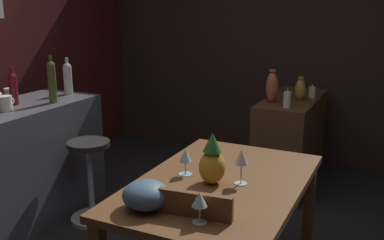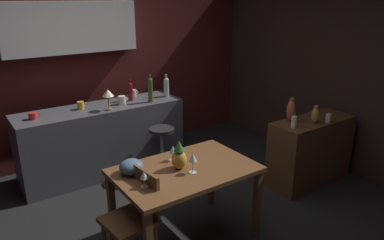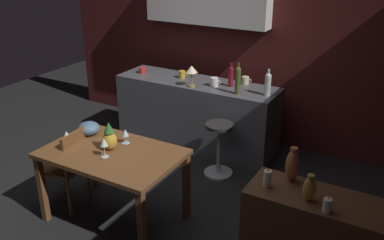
{
  "view_description": "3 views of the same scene",
  "coord_description": "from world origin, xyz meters",
  "px_view_note": "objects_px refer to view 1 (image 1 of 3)",
  "views": [
    {
      "loc": [
        -2.1,
        -1.14,
        1.65
      ],
      "look_at": [
        0.72,
        0.22,
        0.82
      ],
      "focal_mm": 41.46,
      "sensor_mm": 36.0,
      "label": 1
    },
    {
      "loc": [
        -1.73,
        -2.85,
        2.24
      ],
      "look_at": [
        0.45,
        0.32,
        0.92
      ],
      "focal_mm": 34.2,
      "sensor_mm": 36.0,
      "label": 2
    },
    {
      "loc": [
        2.3,
        -3.0,
        2.55
      ],
      "look_at": [
        0.34,
        0.43,
        0.86
      ],
      "focal_mm": 39.73,
      "sensor_mm": 36.0,
      "label": 3
    }
  ],
  "objects_px": {
    "wine_bottle_clear": "(68,77)",
    "wine_bottle_ruby": "(13,87)",
    "wine_bottle_olive": "(52,80)",
    "dining_table": "(220,197)",
    "vase_copper": "(272,87)",
    "vase_brass": "(300,89)",
    "wine_glass_left": "(200,201)",
    "sideboard_cabinet": "(291,141)",
    "wine_glass_right": "(241,158)",
    "pineapple_centerpiece": "(212,162)",
    "cup_white": "(6,103)",
    "wine_glass_center": "(185,157)",
    "pillar_candle_short": "(287,100)",
    "bar_stool": "(91,179)",
    "cup_cream": "(10,94)",
    "fruit_bowl": "(146,195)",
    "pillar_candle_tall": "(312,92)"
  },
  "relations": [
    {
      "from": "wine_bottle_clear",
      "to": "wine_bottle_olive",
      "type": "bearing_deg",
      "value": -158.73
    },
    {
      "from": "wine_glass_left",
      "to": "wine_glass_right",
      "type": "distance_m",
      "value": 0.48
    },
    {
      "from": "cup_white",
      "to": "vase_brass",
      "type": "xyz_separation_m",
      "value": [
        1.64,
        -1.74,
        -0.04
      ]
    },
    {
      "from": "wine_bottle_ruby",
      "to": "dining_table",
      "type": "bearing_deg",
      "value": -100.84
    },
    {
      "from": "cup_white",
      "to": "pillar_candle_short",
      "type": "relative_size",
      "value": 0.83
    },
    {
      "from": "dining_table",
      "to": "wine_glass_left",
      "type": "xyz_separation_m",
      "value": [
        -0.46,
        -0.09,
        0.19
      ]
    },
    {
      "from": "wine_bottle_clear",
      "to": "wine_bottle_ruby",
      "type": "relative_size",
      "value": 1.07
    },
    {
      "from": "dining_table",
      "to": "wine_bottle_clear",
      "type": "xyz_separation_m",
      "value": [
        0.85,
        1.74,
        0.4
      ]
    },
    {
      "from": "cup_cream",
      "to": "vase_copper",
      "type": "relative_size",
      "value": 0.44
    },
    {
      "from": "wine_glass_center",
      "to": "wine_bottle_ruby",
      "type": "relative_size",
      "value": 0.51
    },
    {
      "from": "fruit_bowl",
      "to": "wine_bottle_olive",
      "type": "distance_m",
      "value": 1.75
    },
    {
      "from": "wine_glass_left",
      "to": "cup_white",
      "type": "bearing_deg",
      "value": 70.61
    },
    {
      "from": "fruit_bowl",
      "to": "wine_glass_right",
      "type": "bearing_deg",
      "value": -33.03
    },
    {
      "from": "fruit_bowl",
      "to": "pineapple_centerpiece",
      "type": "bearing_deg",
      "value": -21.27
    },
    {
      "from": "sideboard_cabinet",
      "to": "vase_copper",
      "type": "bearing_deg",
      "value": 156.12
    },
    {
      "from": "sideboard_cabinet",
      "to": "fruit_bowl",
      "type": "relative_size",
      "value": 5.1
    },
    {
      "from": "pillar_candle_short",
      "to": "vase_copper",
      "type": "distance_m",
      "value": 0.23
    },
    {
      "from": "bar_stool",
      "to": "vase_copper",
      "type": "relative_size",
      "value": 2.26
    },
    {
      "from": "wine_glass_left",
      "to": "sideboard_cabinet",
      "type": "bearing_deg",
      "value": 3.88
    },
    {
      "from": "bar_stool",
      "to": "pillar_candle_short",
      "type": "height_order",
      "value": "pillar_candle_short"
    },
    {
      "from": "sideboard_cabinet",
      "to": "vase_copper",
      "type": "distance_m",
      "value": 0.62
    },
    {
      "from": "wine_glass_center",
      "to": "cup_cream",
      "type": "bearing_deg",
      "value": 75.41
    },
    {
      "from": "wine_glass_left",
      "to": "wine_glass_center",
      "type": "bearing_deg",
      "value": 32.79
    },
    {
      "from": "wine_glass_center",
      "to": "cup_cream",
      "type": "xyz_separation_m",
      "value": [
        0.47,
        1.8,
        0.1
      ]
    },
    {
      "from": "wine_glass_center",
      "to": "pineapple_centerpiece",
      "type": "bearing_deg",
      "value": -104.14
    },
    {
      "from": "cup_white",
      "to": "bar_stool",
      "type": "bearing_deg",
      "value": -56.59
    },
    {
      "from": "wine_glass_right",
      "to": "fruit_bowl",
      "type": "bearing_deg",
      "value": 146.97
    },
    {
      "from": "sideboard_cabinet",
      "to": "wine_glass_right",
      "type": "xyz_separation_m",
      "value": [
        -1.9,
        -0.18,
        0.47
      ]
    },
    {
      "from": "vase_brass",
      "to": "wine_glass_left",
      "type": "bearing_deg",
      "value": -177.92
    },
    {
      "from": "cup_cream",
      "to": "vase_copper",
      "type": "xyz_separation_m",
      "value": [
        1.16,
        -1.81,
        0.01
      ]
    },
    {
      "from": "sideboard_cabinet",
      "to": "pineapple_centerpiece",
      "type": "relative_size",
      "value": 4.02
    },
    {
      "from": "pineapple_centerpiece",
      "to": "wine_glass_center",
      "type": "bearing_deg",
      "value": 75.86
    },
    {
      "from": "wine_glass_right",
      "to": "wine_bottle_olive",
      "type": "relative_size",
      "value": 0.51
    },
    {
      "from": "pineapple_centerpiece",
      "to": "vase_brass",
      "type": "distance_m",
      "value": 1.86
    },
    {
      "from": "bar_stool",
      "to": "cup_cream",
      "type": "xyz_separation_m",
      "value": [
        -0.02,
        0.74,
        0.6
      ]
    },
    {
      "from": "wine_bottle_olive",
      "to": "pillar_candle_tall",
      "type": "height_order",
      "value": "wine_bottle_olive"
    },
    {
      "from": "cup_cream",
      "to": "wine_glass_center",
      "type": "bearing_deg",
      "value": -104.59
    },
    {
      "from": "cup_cream",
      "to": "pillar_candle_short",
      "type": "xyz_separation_m",
      "value": [
        1.03,
        -1.98,
        -0.06
      ]
    },
    {
      "from": "wine_glass_left",
      "to": "pillar_candle_tall",
      "type": "relative_size",
      "value": 1.1
    },
    {
      "from": "wine_bottle_ruby",
      "to": "pillar_candle_tall",
      "type": "relative_size",
      "value": 2.29
    },
    {
      "from": "sideboard_cabinet",
      "to": "dining_table",
      "type": "bearing_deg",
      "value": -177.9
    },
    {
      "from": "wine_bottle_ruby",
      "to": "cup_white",
      "type": "height_order",
      "value": "wine_bottle_ruby"
    },
    {
      "from": "sideboard_cabinet",
      "to": "wine_glass_center",
      "type": "bearing_deg",
      "value": 175.84
    },
    {
      "from": "wine_bottle_olive",
      "to": "cup_cream",
      "type": "xyz_separation_m",
      "value": [
        -0.06,
        0.39,
        -0.13
      ]
    },
    {
      "from": "pillar_candle_tall",
      "to": "vase_brass",
      "type": "xyz_separation_m",
      "value": [
        -0.15,
        0.08,
        0.05
      ]
    },
    {
      "from": "wine_bottle_olive",
      "to": "wine_bottle_ruby",
      "type": "bearing_deg",
      "value": 130.97
    },
    {
      "from": "sideboard_cabinet",
      "to": "pillar_candle_tall",
      "type": "xyz_separation_m",
      "value": [
        0.06,
        -0.15,
        0.46
      ]
    },
    {
      "from": "dining_table",
      "to": "vase_copper",
      "type": "relative_size",
      "value": 4.46
    },
    {
      "from": "wine_glass_right",
      "to": "vase_brass",
      "type": "relative_size",
      "value": 0.91
    },
    {
      "from": "wine_glass_left",
      "to": "vase_brass",
      "type": "relative_size",
      "value": 0.67
    }
  ]
}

